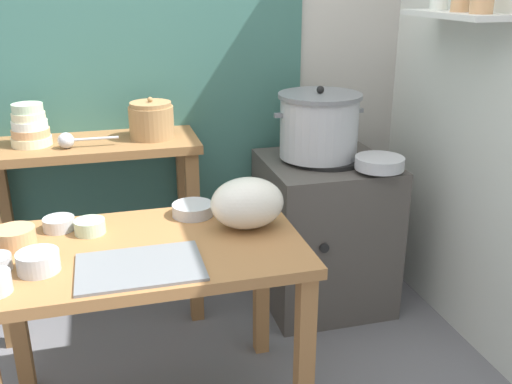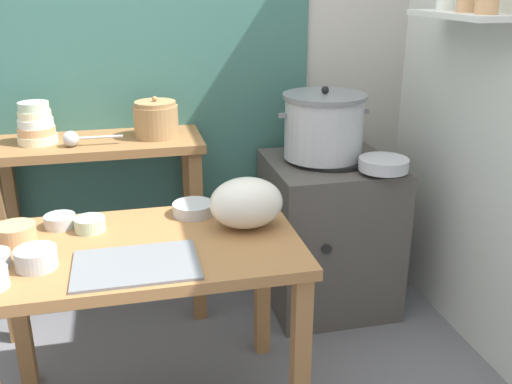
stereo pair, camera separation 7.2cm
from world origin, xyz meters
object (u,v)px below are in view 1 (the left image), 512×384
back_shelf_table (95,188)px  wide_pan (380,163)px  stove_block (324,231)px  plastic_bag (247,203)px  ladle (68,140)px  prep_bowl_1 (59,223)px  prep_table (147,273)px  bowl_stack_enamel (30,127)px  prep_bowl_0 (193,209)px  prep_bowl_6 (15,237)px  steamer_pot (319,125)px  prep_bowl_2 (38,261)px  prep_bowl_5 (90,226)px  serving_tray (140,267)px  clay_pot (151,120)px

back_shelf_table → wide_pan: bearing=-16.1°
stove_block → plastic_bag: 0.91m
ladle → wide_pan: 1.38m
plastic_bag → prep_bowl_1: bearing=167.0°
wide_pan → prep_table: bearing=-159.7°
prep_table → back_shelf_table: size_ratio=1.15×
bowl_stack_enamel → ladle: bearing=-30.7°
wide_pan → stove_block: bearing=124.6°
prep_bowl_0 → prep_bowl_6: (-0.64, -0.12, 0.01)m
steamer_pot → prep_table: bearing=-143.5°
bowl_stack_enamel → prep_bowl_0: (0.62, -0.55, -0.24)m
prep_bowl_2 → prep_bowl_5: prep_bowl_2 is taller
prep_table → stove_block: bearing=34.4°
prep_bowl_5 → prep_bowl_6: 0.25m
prep_bowl_2 → prep_bowl_6: (-0.09, 0.21, 0.00)m
prep_bowl_2 → prep_bowl_6: size_ratio=0.96×
bowl_stack_enamel → prep_bowl_6: bearing=-91.4°
prep_bowl_5 → prep_table: bearing=-39.8°
bowl_stack_enamel → prep_bowl_2: size_ratio=1.40×
back_shelf_table → prep_bowl_1: 0.57m
prep_bowl_0 → ladle: bearing=135.2°
prep_bowl_1 → prep_bowl_2: size_ratio=0.87×
back_shelf_table → wide_pan: 1.31m
prep_bowl_5 → wide_pan: bearing=11.2°
prep_bowl_1 → prep_bowl_0: bearing=1.0°
back_shelf_table → prep_bowl_1: bearing=-102.9°
steamer_pot → serving_tray: steamer_pot is taller
prep_table → prep_bowl_1: prep_bowl_1 is taller
back_shelf_table → prep_table: bearing=-77.8°
clay_pot → plastic_bag: bearing=-69.0°
back_shelf_table → clay_pot: size_ratio=4.70×
prep_bowl_0 → prep_bowl_5: (-0.39, -0.07, 0.00)m
back_shelf_table → prep_bowl_5: size_ratio=8.67×
back_shelf_table → wide_pan: back_shelf_table is taller
prep_bowl_6 → plastic_bag: bearing=-3.3°
steamer_pot → prep_bowl_1: size_ratio=3.89×
clay_pot → prep_bowl_1: (-0.40, -0.55, -0.24)m
prep_table → steamer_pot: (0.89, 0.66, 0.33)m
steamer_pot → prep_bowl_6: steamer_pot is taller
back_shelf_table → ladle: size_ratio=3.73×
prep_table → clay_pot: 0.86m
stove_block → prep_bowl_5: (-1.11, -0.49, 0.36)m
plastic_bag → prep_bowl_6: bearing=176.7°
clay_pot → stove_block: bearing=-9.0°
prep_table → serving_tray: size_ratio=2.75×
stove_block → prep_bowl_0: bearing=-150.3°
clay_pot → serving_tray: clay_pot is taller
bowl_stack_enamel → plastic_bag: bearing=-42.0°
bowl_stack_enamel → serving_tray: bowl_stack_enamel is taller
prep_bowl_6 → wide_pan: bearing=11.1°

